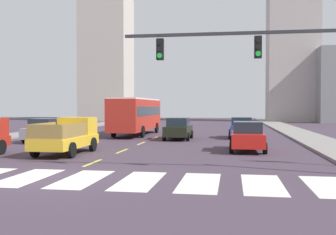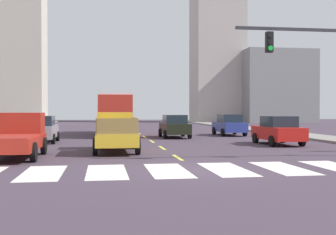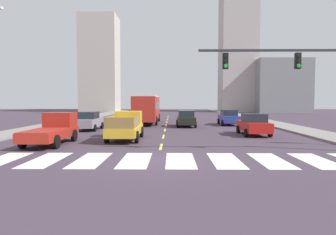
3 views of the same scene
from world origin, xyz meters
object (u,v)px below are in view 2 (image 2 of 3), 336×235
Objects in this scene: sedan_near_right at (175,126)px; sedan_far at (229,125)px; sedan_near_left at (278,130)px; pickup_dark at (18,136)px; city_bus at (113,112)px; sedan_mid at (41,129)px; pickup_stakebed at (115,133)px.

sedan_far is at bearing 25.01° from sedan_near_right.
sedan_near_right is 5.36m from sedan_far.
sedan_near_right and sedan_far have the same top height.
sedan_near_left and sedan_near_right have the same top height.
pickup_dark is 0.48× the size of city_bus.
sedan_far is at bearing -15.66° from city_bus.
sedan_near_left is at bearing -55.22° from sedan_near_right.
pickup_dark reaches higher than sedan_mid.
sedan_near_left is at bearing -88.46° from sedan_far.
sedan_mid is at bearing 163.50° from sedan_near_left.
sedan_near_left is (14.31, -3.84, 0.00)m from sedan_mid.
city_bus is at bearing 90.46° from pickup_stakebed.
sedan_mid is at bearing -122.40° from city_bus.
sedan_far is (4.90, 2.17, 0.00)m from sedan_near_right.
sedan_mid is 1.00× the size of sedan_far.
sedan_mid is 1.00× the size of sedan_near_left.
city_bus is at bearing 57.06° from sedan_mid.
pickup_dark is 17.54m from city_bus.
pickup_stakebed is 10.13m from sedan_near_left.
city_bus reaches higher than sedan_far.
pickup_stakebed is 1.00× the size of pickup_dark.
city_bus is 9.56m from sedan_mid.
sedan_mid and sedan_near_left have the same top height.
city_bus is at bearing 72.65° from pickup_dark.
city_bus reaches higher than sedan_near_left.
pickup_dark reaches higher than sedan_far.
sedan_near_left is 9.10m from sedan_near_right.
sedan_far is at bearing 89.30° from sedan_near_left.
sedan_mid is at bearing 126.66° from pickup_stakebed.
pickup_stakebed reaches higher than sedan_near_left.
sedan_far is at bearing 20.11° from sedan_mid.
pickup_dark is (-4.36, -2.25, -0.02)m from pickup_stakebed.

